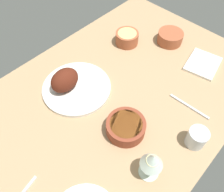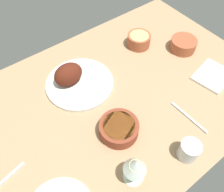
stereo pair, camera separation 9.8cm
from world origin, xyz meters
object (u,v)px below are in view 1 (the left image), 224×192
(plate_near_viewer, at_px, (71,84))
(bowl_potatoes, at_px, (170,37))
(bowl_soup, at_px, (126,127))
(spoon_loose, at_px, (189,106))
(bowl_pasta, at_px, (127,38))
(wine_glass, at_px, (152,161))
(water_tumbler, at_px, (197,138))
(folded_napkin, at_px, (203,64))

(plate_near_viewer, distance_m, bowl_potatoes, 0.57)
(bowl_soup, xyz_separation_m, spoon_loose, (0.27, -0.12, -0.03))
(bowl_potatoes, bearing_deg, bowl_pasta, 135.55)
(wine_glass, bearing_deg, spoon_loose, 7.84)
(spoon_loose, bearing_deg, wine_glass, 95.62)
(plate_near_viewer, height_order, bowl_pasta, plate_near_viewer)
(bowl_potatoes, height_order, water_tumbler, water_tumbler)
(bowl_soup, height_order, folded_napkin, bowl_soup)
(water_tumbler, bearing_deg, bowl_potatoes, 44.49)
(folded_napkin, relative_size, spoon_loose, 0.92)
(plate_near_viewer, xyz_separation_m, bowl_soup, (0.01, -0.31, -0.00))
(bowl_potatoes, xyz_separation_m, bowl_soup, (-0.55, -0.18, -0.00))
(bowl_potatoes, xyz_separation_m, bowl_pasta, (-0.16, 0.16, 0.00))
(plate_near_viewer, distance_m, spoon_loose, 0.51)
(bowl_soup, bearing_deg, bowl_potatoes, 18.27)
(bowl_pasta, bearing_deg, bowl_soup, -139.18)
(bowl_potatoes, relative_size, folded_napkin, 0.76)
(water_tumbler, height_order, folded_napkin, water_tumbler)
(bowl_soup, xyz_separation_m, wine_glass, (-0.07, -0.16, 0.07))
(water_tumbler, bearing_deg, bowl_soup, 122.59)
(folded_napkin, bearing_deg, bowl_pasta, 109.60)
(bowl_pasta, height_order, water_tumbler, water_tumbler)
(water_tumbler, xyz_separation_m, spoon_loose, (0.13, 0.10, -0.03))
(bowl_pasta, bearing_deg, folded_napkin, -70.40)
(plate_near_viewer, xyz_separation_m, bowl_potatoes, (0.56, -0.13, -0.00))
(bowl_pasta, xyz_separation_m, wine_glass, (-0.46, -0.50, 0.07))
(plate_near_viewer, relative_size, water_tumbler, 3.98)
(water_tumbler, bearing_deg, plate_near_viewer, 105.64)
(bowl_soup, relative_size, water_tumbler, 2.00)
(bowl_soup, bearing_deg, spoon_loose, -24.15)
(bowl_pasta, distance_m, wine_glass, 0.68)
(bowl_pasta, xyz_separation_m, water_tumbler, (-0.25, -0.56, 0.00))
(wine_glass, distance_m, water_tumbler, 0.22)
(water_tumbler, distance_m, folded_napkin, 0.43)
(folded_napkin, bearing_deg, plate_near_viewer, 147.23)
(wine_glass, bearing_deg, plate_near_viewer, 82.84)
(bowl_soup, distance_m, spoon_loose, 0.29)
(bowl_potatoes, distance_m, water_tumbler, 0.57)
(bowl_potatoes, bearing_deg, water_tumbler, -135.51)
(bowl_potatoes, relative_size, bowl_pasta, 1.10)
(bowl_soup, relative_size, spoon_loose, 0.83)
(wine_glass, height_order, folded_napkin, wine_glass)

